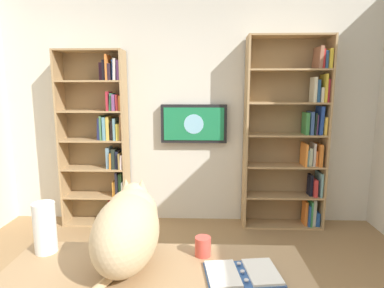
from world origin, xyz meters
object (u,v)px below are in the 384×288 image
Objects in this scene: cat at (128,226)px; coffee_mug at (203,246)px; bookshelf_left at (294,136)px; bookshelf_right at (102,141)px; wall_mounted_tv at (194,124)px; open_binder at (242,273)px; paper_towel_roll at (45,228)px.

cat reaches higher than coffee_mug.
cat is at bearing 57.90° from bookshelf_left.
coffee_mug is at bearing 118.80° from bookshelf_right.
wall_mounted_tv is 2.27m from coffee_mug.
bookshelf_right is at bearing 0.10° from bookshelf_left.
cat is 0.57m from open_binder.
bookshelf_left is 2.64m from cat.
bookshelf_right reaches higher than coffee_mug.
open_binder is 0.25m from coffee_mug.
paper_towel_roll is at bearing -0.71° from coffee_mug.
bookshelf_left reaches higher than bookshelf_right.
cat is (1.40, 2.24, -0.11)m from bookshelf_left.
wall_mounted_tv is at bearing -175.48° from bookshelf_right.
cat is 2.54× the size of paper_towel_roll.
paper_towel_roll is 0.81m from coffee_mug.
bookshelf_right is 1.10m from wall_mounted_tv.
bookshelf_left is 2.84m from paper_towel_roll.
bookshelf_right reaches higher than paper_towel_roll.
bookshelf_left is 3.29× the size of cat.
wall_mounted_tv is 2.97× the size of paper_towel_roll.
open_binder is at bearing 169.82° from paper_towel_roll.
wall_mounted_tv reaches higher than open_binder.
paper_towel_roll is (0.98, -0.18, 0.12)m from open_binder.
bookshelf_right is 2.70m from open_binder.
paper_towel_roll is 2.72× the size of coffee_mug.
wall_mounted_tv is 2.19× the size of open_binder.
coffee_mug is (-0.11, 2.24, -0.38)m from wall_mounted_tv.
bookshelf_left is at bearing -130.78° from paper_towel_roll.
open_binder is at bearing 96.79° from wall_mounted_tv.
coffee_mug is (1.05, 2.16, -0.25)m from bookshelf_left.
bookshelf_right is (2.23, 0.00, -0.07)m from bookshelf_left.
cat is at bearing 83.95° from wall_mounted_tv.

